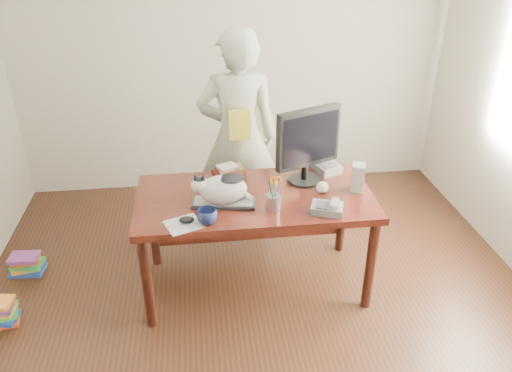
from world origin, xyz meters
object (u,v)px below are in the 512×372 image
(cat, at_px, (221,188))
(book_stack, at_px, (229,171))
(speaker, at_px, (358,178))
(keyboard, at_px, (224,202))
(pen_cup, at_px, (273,200))
(coffee_mug, at_px, (207,217))
(book_pile_b, at_px, (27,264))
(person, at_px, (238,138))
(mouse, at_px, (187,220))
(desk, at_px, (254,208))
(monitor, at_px, (308,142))
(calculator, at_px, (326,167))
(phone, at_px, (328,208))
(baseball, at_px, (322,187))

(cat, distance_m, book_stack, 0.43)
(speaker, xyz_separation_m, book_stack, (-0.86, 0.34, -0.06))
(keyboard, xyz_separation_m, pen_cup, (0.31, -0.10, 0.05))
(coffee_mug, height_order, book_pile_b, coffee_mug)
(keyboard, relative_size, person, 0.25)
(pen_cup, distance_m, book_pile_b, 2.03)
(keyboard, relative_size, mouse, 3.91)
(desk, relative_size, book_pile_b, 6.20)
(pen_cup, height_order, coffee_mug, pen_cup)
(person, bearing_deg, pen_cup, 100.77)
(monitor, bearing_deg, mouse, -175.57)
(pen_cup, relative_size, mouse, 2.16)
(calculator, relative_size, person, 0.15)
(mouse, height_order, phone, phone)
(calculator, height_order, person, person)
(desk, relative_size, book_stack, 6.35)
(coffee_mug, distance_m, book_pile_b, 1.70)
(desk, distance_m, book_pile_b, 1.82)
(keyboard, relative_size, speaker, 2.21)
(keyboard, xyz_separation_m, cat, (-0.01, 0.00, 0.11))
(coffee_mug, bearing_deg, pen_cup, 15.44)
(pen_cup, bearing_deg, desk, 109.43)
(desk, distance_m, mouse, 0.61)
(monitor, height_order, book_pile_b, monitor)
(phone, height_order, book_stack, phone)
(cat, bearing_deg, keyboard, 8.36)
(desk, xyz_separation_m, coffee_mug, (-0.33, -0.39, 0.20))
(keyboard, bearing_deg, person, 86.93)
(pen_cup, xyz_separation_m, book_stack, (-0.25, 0.51, -0.03))
(desk, distance_m, pen_cup, 0.36)
(desk, bearing_deg, phone, -38.63)
(phone, bearing_deg, book_pile_b, -176.32)
(monitor, height_order, calculator, monitor)
(monitor, relative_size, book_stack, 2.17)
(coffee_mug, distance_m, baseball, 0.84)
(book_pile_b, bearing_deg, speaker, -8.57)
(mouse, bearing_deg, coffee_mug, -32.03)
(coffee_mug, xyz_separation_m, baseball, (0.79, 0.29, -0.01))
(pen_cup, relative_size, book_stack, 0.94)
(pen_cup, height_order, phone, pen_cup)
(calculator, bearing_deg, person, 127.90)
(phone, distance_m, baseball, 0.25)
(mouse, xyz_separation_m, book_stack, (0.31, 0.61, 0.01))
(cat, bearing_deg, phone, -6.15)
(phone, distance_m, person, 1.10)
(person, relative_size, book_pile_b, 6.76)
(monitor, height_order, coffee_mug, monitor)
(baseball, bearing_deg, calculator, 71.89)
(baseball, bearing_deg, cat, -174.45)
(cat, height_order, book_stack, cat)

